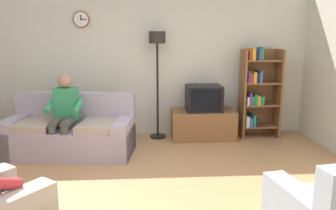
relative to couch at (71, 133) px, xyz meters
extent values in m
plane|color=#B27F51|center=(1.26, -1.63, -0.31)|extent=(12.00, 12.00, 0.00)
cube|color=beige|center=(1.26, 1.03, 1.04)|extent=(6.20, 0.12, 2.70)
cylinder|color=brown|center=(0.08, 0.95, 1.74)|extent=(0.28, 0.03, 0.28)
cylinder|color=white|center=(0.08, 0.94, 1.74)|extent=(0.24, 0.01, 0.24)
cube|color=black|center=(0.08, 0.93, 1.77)|extent=(0.02, 0.01, 0.09)
cube|color=black|center=(0.12, 0.93, 1.74)|extent=(0.11, 0.01, 0.01)
cube|color=#A899A8|center=(-0.01, -0.05, -0.10)|extent=(1.99, 1.08, 0.42)
cube|color=#A899A8|center=(0.04, 0.30, 0.35)|extent=(1.91, 0.44, 0.48)
cube|color=#A899A8|center=(0.83, -0.16, -0.03)|extent=(0.33, 0.86, 0.56)
cube|color=#A899A8|center=(-0.84, 0.05, -0.03)|extent=(0.33, 0.86, 0.56)
cube|color=tan|center=(0.48, -0.17, 0.16)|extent=(0.68, 0.75, 0.10)
cube|color=tan|center=(-0.51, -0.04, 0.16)|extent=(0.68, 0.75, 0.10)
cube|color=brown|center=(2.16, 0.62, -0.06)|extent=(1.10, 0.56, 0.50)
cube|color=black|center=(2.16, 0.88, -0.04)|extent=(1.10, 0.04, 0.03)
cube|color=black|center=(2.16, 0.60, 0.41)|extent=(0.60, 0.48, 0.44)
cube|color=black|center=(2.16, 0.36, 0.41)|extent=(0.50, 0.01, 0.36)
cube|color=brown|center=(2.85, 0.67, 0.46)|extent=(0.04, 0.36, 1.55)
cube|color=brown|center=(3.49, 0.67, 0.46)|extent=(0.04, 0.36, 1.55)
cube|color=brown|center=(3.17, 0.84, 0.46)|extent=(0.64, 0.02, 1.55)
cube|color=brown|center=(3.17, 0.67, -0.12)|extent=(0.60, 0.34, 0.02)
cube|color=silver|center=(2.93, 0.65, -0.02)|extent=(0.06, 0.28, 0.18)
cube|color=#2D59A5|center=(3.00, 0.65, -0.03)|extent=(0.06, 0.28, 0.16)
cube|color=#267F4C|center=(3.06, 0.65, 0.00)|extent=(0.04, 0.28, 0.21)
cube|color=black|center=(3.11, 0.65, -0.03)|extent=(0.04, 0.28, 0.15)
cube|color=brown|center=(3.17, 0.67, 0.27)|extent=(0.60, 0.34, 0.02)
cube|color=silver|center=(2.92, 0.65, 0.35)|extent=(0.04, 0.28, 0.14)
cube|color=#72338C|center=(2.97, 0.65, 0.39)|extent=(0.03, 0.28, 0.21)
cube|color=#267F4C|center=(3.01, 0.65, 0.36)|extent=(0.04, 0.28, 0.15)
cube|color=#267F4C|center=(3.06, 0.65, 0.37)|extent=(0.05, 0.28, 0.18)
cube|color=gold|center=(3.11, 0.65, 0.36)|extent=(0.05, 0.28, 0.16)
cube|color=#267F4C|center=(3.18, 0.65, 0.36)|extent=(0.05, 0.28, 0.15)
cube|color=brown|center=(3.17, 0.67, 0.66)|extent=(0.60, 0.34, 0.02)
cube|color=#72338C|center=(2.92, 0.65, 0.77)|extent=(0.03, 0.28, 0.21)
cube|color=red|center=(2.96, 0.65, 0.75)|extent=(0.04, 0.28, 0.17)
cube|color=gold|center=(3.02, 0.65, 0.76)|extent=(0.06, 0.28, 0.19)
cube|color=black|center=(3.07, 0.65, 0.76)|extent=(0.04, 0.28, 0.18)
cube|color=#2D59A5|center=(3.12, 0.65, 0.77)|extent=(0.05, 0.28, 0.20)
cube|color=brown|center=(3.17, 0.67, 1.04)|extent=(0.60, 0.34, 0.02)
cube|color=red|center=(2.92, 0.65, 1.13)|extent=(0.04, 0.28, 0.16)
cube|color=gold|center=(2.98, 0.65, 1.16)|extent=(0.06, 0.28, 0.20)
cube|color=black|center=(3.04, 0.65, 1.14)|extent=(0.05, 0.28, 0.16)
cube|color=#2D59A5|center=(3.09, 0.65, 1.15)|extent=(0.04, 0.28, 0.20)
cube|color=#267F4C|center=(3.13, 0.65, 1.16)|extent=(0.03, 0.28, 0.22)
cylinder|color=black|center=(1.36, 0.72, -0.30)|extent=(0.28, 0.28, 0.03)
cylinder|color=black|center=(1.36, 0.72, 0.54)|extent=(0.04, 0.04, 1.70)
cylinder|color=black|center=(1.36, 0.72, 1.44)|extent=(0.28, 0.28, 0.20)
cube|color=#338C59|center=(-0.03, 0.00, 0.47)|extent=(0.36, 0.24, 0.48)
sphere|color=#A37A5B|center=(-0.04, -0.01, 0.82)|extent=(0.22, 0.22, 0.22)
cylinder|color=#4C4742|center=(0.03, -0.20, 0.23)|extent=(0.18, 0.39, 0.13)
cylinder|color=#4C4742|center=(-0.15, -0.18, 0.23)|extent=(0.18, 0.39, 0.13)
cylinder|color=#4C4742|center=(0.01, -0.39, -0.05)|extent=(0.12, 0.12, 0.52)
cylinder|color=#4C4742|center=(-0.17, -0.37, -0.05)|extent=(0.12, 0.12, 0.52)
cylinder|color=#338C59|center=(0.16, -0.13, 0.45)|extent=(0.13, 0.34, 0.20)
cylinder|color=#338C59|center=(-0.25, -0.08, 0.45)|extent=(0.13, 0.34, 0.20)
cylinder|color=black|center=(-0.02, -2.34, 0.11)|extent=(0.34, 0.38, 0.13)
cylinder|color=black|center=(-0.05, -2.08, -0.11)|extent=(0.15, 0.15, 0.40)
cylinder|color=red|center=(0.02, -2.49, 0.33)|extent=(0.27, 0.32, 0.20)
camera|label=1|loc=(1.16, -5.06, 1.48)|focal=36.08mm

